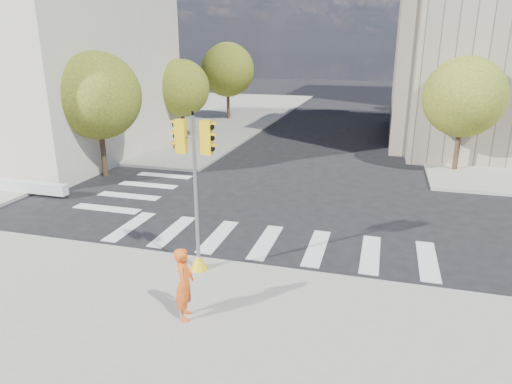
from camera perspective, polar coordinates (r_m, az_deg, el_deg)
ground at (r=17.99m, az=3.17°, el=-3.80°), size 160.00×160.00×0.00m
sidewalk_far_left at (r=48.90m, az=-13.40°, el=9.65°), size 28.00×40.00×0.15m
tree_lw_near at (r=24.86m, az=-19.21°, el=11.28°), size 4.40×4.40×6.41m
tree_lw_mid at (r=33.57m, az=-9.31°, el=12.71°), size 4.00×4.00×5.77m
tree_lw_far at (r=42.78m, az=-3.58°, el=14.99°), size 4.80×4.80×6.95m
tree_re_near at (r=26.75m, az=24.58°, el=10.74°), size 4.20×4.20×6.16m
tree_re_mid at (r=38.60m, az=22.20°, el=13.18°), size 4.60×4.60×6.66m
tree_re_far at (r=50.56m, az=20.82°, el=13.58°), size 4.00×4.00×5.88m
lamp_near at (r=30.72m, az=24.63°, el=12.45°), size 0.35×0.18×8.11m
lamp_far at (r=44.60m, az=22.14°, el=13.94°), size 0.35×0.18×8.11m
traffic_signal at (r=13.36m, az=-7.46°, el=-1.73°), size 1.06×0.56×4.77m
photographer at (r=11.47m, az=-8.93°, el=-11.25°), size 0.62×0.78×1.87m
planter_wall at (r=24.23m, az=-28.23°, el=0.78°), size 6.00×0.46×0.50m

